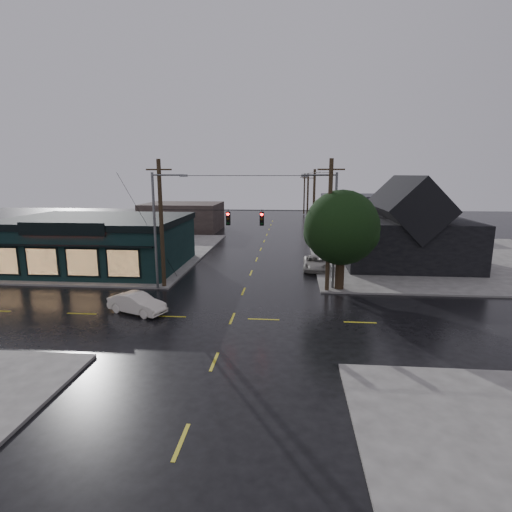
# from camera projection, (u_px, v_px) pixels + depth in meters

# --- Properties ---
(ground_plane) EXTENTS (160.00, 160.00, 0.00)m
(ground_plane) POSITION_uv_depth(u_px,v_px,m) (232.00, 318.00, 25.37)
(ground_plane) COLOR black
(sidewalk_nw) EXTENTS (28.00, 28.00, 0.15)m
(sidewalk_nw) POSITION_uv_depth(u_px,v_px,m) (88.00, 252.00, 46.59)
(sidewalk_nw) COLOR #5E5C58
(sidewalk_nw) RESTS_ON ground
(sidewalk_ne) EXTENTS (28.00, 28.00, 0.15)m
(sidewalk_ne) POSITION_uv_depth(u_px,v_px,m) (442.00, 258.00, 43.16)
(sidewalk_ne) COLOR #5E5C58
(sidewalk_ne) RESTS_ON ground
(pizza_shop) EXTENTS (16.30, 12.34, 4.90)m
(pizza_shop) POSITION_uv_depth(u_px,v_px,m) (99.00, 242.00, 38.78)
(pizza_shop) COLOR black
(pizza_shop) RESTS_ON ground
(ne_building) EXTENTS (12.60, 11.60, 8.75)m
(ne_building) POSITION_uv_depth(u_px,v_px,m) (405.00, 221.00, 39.78)
(ne_building) COLOR black
(ne_building) RESTS_ON ground
(corner_tree) EXTENTS (5.78, 5.78, 7.74)m
(corner_tree) POSITION_uv_depth(u_px,v_px,m) (342.00, 228.00, 30.56)
(corner_tree) COLOR black
(corner_tree) RESTS_ON ground
(utility_pole_nw) EXTENTS (2.00, 0.32, 10.15)m
(utility_pole_nw) POSITION_uv_depth(u_px,v_px,m) (164.00, 288.00, 32.28)
(utility_pole_nw) COLOR black
(utility_pole_nw) RESTS_ON ground
(utility_pole_ne) EXTENTS (2.00, 0.32, 10.15)m
(utility_pole_ne) POSITION_uv_depth(u_px,v_px,m) (327.00, 292.00, 31.16)
(utility_pole_ne) COLOR black
(utility_pole_ne) RESTS_ON ground
(utility_pole_far_a) EXTENTS (2.00, 0.32, 9.65)m
(utility_pole_far_a) POSITION_uv_depth(u_px,v_px,m) (313.00, 244.00, 52.14)
(utility_pole_far_a) COLOR black
(utility_pole_far_a) RESTS_ON ground
(utility_pole_far_b) EXTENTS (2.00, 0.32, 9.15)m
(utility_pole_far_b) POSITION_uv_depth(u_px,v_px,m) (307.00, 225.00, 71.66)
(utility_pole_far_b) COLOR black
(utility_pole_far_b) RESTS_ON ground
(utility_pole_far_c) EXTENTS (2.00, 0.32, 9.15)m
(utility_pole_far_c) POSITION_uv_depth(u_px,v_px,m) (304.00, 214.00, 91.17)
(utility_pole_far_c) COLOR black
(utility_pole_far_c) RESTS_ON ground
(span_signal_assembly) EXTENTS (13.00, 0.48, 1.23)m
(span_signal_assembly) POSITION_uv_depth(u_px,v_px,m) (245.00, 218.00, 30.56)
(span_signal_assembly) COLOR black
(span_signal_assembly) RESTS_ON ground
(streetlight_nw) EXTENTS (5.40, 0.30, 9.15)m
(streetlight_nw) POSITION_uv_depth(u_px,v_px,m) (158.00, 290.00, 31.62)
(streetlight_nw) COLOR slate
(streetlight_nw) RESTS_ON ground
(streetlight_ne) EXTENTS (5.40, 0.30, 9.15)m
(streetlight_ne) POSITION_uv_depth(u_px,v_px,m) (332.00, 289.00, 31.80)
(streetlight_ne) COLOR slate
(streetlight_ne) RESTS_ON ground
(bg_building_west) EXTENTS (12.00, 10.00, 4.40)m
(bg_building_west) POSITION_uv_depth(u_px,v_px,m) (183.00, 217.00, 65.17)
(bg_building_west) COLOR #2F2422
(bg_building_west) RESTS_ON ground
(bg_building_east) EXTENTS (14.00, 12.00, 5.60)m
(bg_building_east) POSITION_uv_depth(u_px,v_px,m) (365.00, 212.00, 67.35)
(bg_building_east) COLOR #232328
(bg_building_east) RESTS_ON ground
(sedan_cream) EXTENTS (4.29, 2.83, 1.34)m
(sedan_cream) POSITION_uv_depth(u_px,v_px,m) (137.00, 303.00, 26.23)
(sedan_cream) COLOR white
(sedan_cream) RESTS_ON ground
(suv_silver) EXTENTS (2.36, 4.85, 1.33)m
(suv_silver) POSITION_uv_depth(u_px,v_px,m) (315.00, 263.00, 38.12)
(suv_silver) COLOR #A5A198
(suv_silver) RESTS_ON ground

